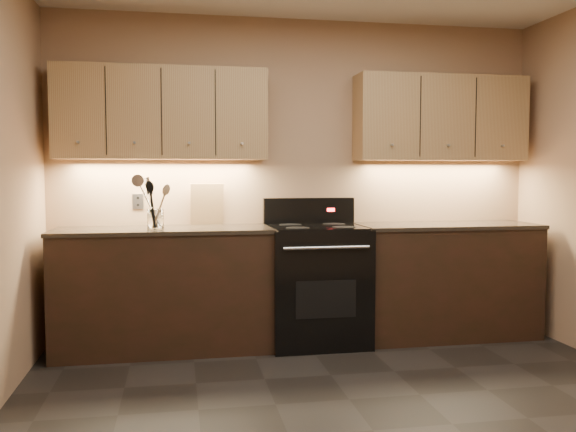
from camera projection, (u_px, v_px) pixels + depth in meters
name	position (u px, v px, depth m)	size (l,w,h in m)	color
floor	(373.00, 430.00, 3.18)	(4.00, 4.00, 0.00)	black
wall_back	(298.00, 178.00, 5.05)	(4.00, 0.04, 2.60)	#9C7E5C
counter_left	(164.00, 289.00, 4.62)	(1.62, 0.62, 0.93)	black
counter_right	(445.00, 280.00, 5.03)	(1.46, 0.62, 0.93)	black
stove	(316.00, 283.00, 4.81)	(0.76, 0.68, 1.14)	black
upper_cab_left	(162.00, 114.00, 4.68)	(1.60, 0.30, 0.70)	#A68A53
upper_cab_right	(440.00, 119.00, 5.08)	(1.44, 0.30, 0.70)	#A68A53
outlet_plate	(138.00, 201.00, 4.83)	(0.09, 0.01, 0.12)	#B2B5BA
utensil_crock	(155.00, 220.00, 4.46)	(0.15, 0.15, 0.15)	white
cutting_board	(207.00, 204.00, 4.90)	(0.26, 0.02, 0.33)	tan
wooden_spoon	(153.00, 206.00, 4.43)	(0.06, 0.06, 0.32)	tan
black_spoon	(155.00, 203.00, 4.47)	(0.06, 0.06, 0.36)	black
black_turner	(155.00, 206.00, 4.42)	(0.08, 0.08, 0.32)	black
steel_spatula	(157.00, 201.00, 4.47)	(0.08, 0.08, 0.39)	silver
steel_skimmer	(160.00, 200.00, 4.45)	(0.09, 0.09, 0.40)	silver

